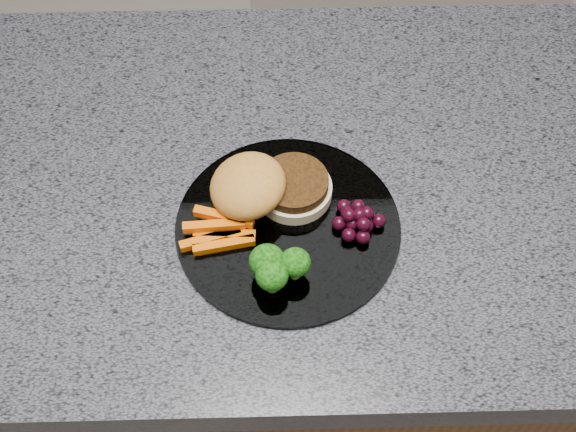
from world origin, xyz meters
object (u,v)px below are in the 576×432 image
object	(u,v)px
island_cabinet	(240,345)
burger	(264,189)
plate	(288,227)
grape_bunch	(357,220)

from	to	relation	value
island_cabinet	burger	world-z (taller)	burger
plate	island_cabinet	bearing A→B (deg)	136.67
burger	grape_bunch	world-z (taller)	burger
island_cabinet	plate	world-z (taller)	plate
plate	burger	xyz separation A→B (m)	(-0.03, 0.04, 0.02)
plate	grape_bunch	world-z (taller)	grape_bunch
burger	grape_bunch	distance (m)	0.11
island_cabinet	plate	size ratio (longest dim) A/B	4.62
plate	grape_bunch	distance (m)	0.08
island_cabinet	plate	xyz separation A→B (m)	(0.08, -0.08, 0.47)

